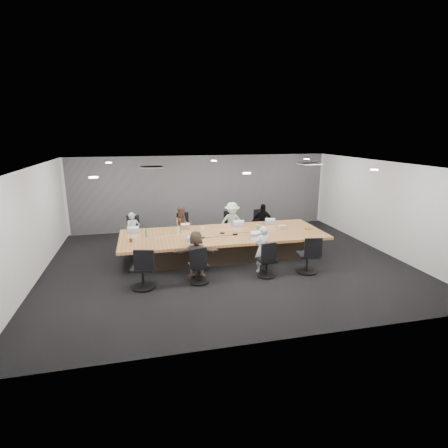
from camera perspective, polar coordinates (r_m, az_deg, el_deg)
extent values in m
cube|color=black|center=(10.14, 0.52, -6.31)|extent=(10.00, 8.00, 0.00)
cube|color=white|center=(9.51, 0.56, 9.65)|extent=(10.00, 8.00, 0.00)
cube|color=silver|center=(13.58, -3.48, 5.19)|extent=(10.00, 0.00, 2.80)
cube|color=silver|center=(6.09, 9.56, -7.06)|extent=(10.00, 0.00, 2.80)
cube|color=silver|center=(9.86, -28.98, -0.29)|extent=(0.00, 8.00, 2.80)
cube|color=silver|center=(11.92, 24.60, 2.54)|extent=(0.00, 8.00, 2.80)
cube|color=slate|center=(13.50, -3.43, 5.14)|extent=(9.80, 0.04, 2.80)
cube|color=#32271C|center=(10.49, -0.12, -3.67)|extent=(4.80, 1.40, 0.66)
cube|color=#BD7D45|center=(10.38, -0.13, -1.73)|extent=(6.00, 2.20, 0.08)
imported|color=#A0ADC4|center=(11.46, -14.59, -1.14)|extent=(0.48, 0.35, 1.20)
cube|color=#B2B2B7|center=(10.90, -14.68, -1.16)|extent=(0.38, 0.29, 0.02)
imported|color=brown|center=(11.51, -6.75, -0.38)|extent=(0.72, 0.60, 1.33)
cube|color=#8C6647|center=(10.96, -6.43, -0.68)|extent=(0.29, 0.20, 0.02)
imported|color=#B7CEB6|center=(11.79, 1.32, 0.23)|extent=(0.93, 0.57, 1.38)
cube|color=#B2B2B7|center=(11.26, 2.02, -0.17)|extent=(0.39, 0.30, 0.02)
imported|color=black|center=(12.11, 6.27, 0.29)|extent=(0.80, 0.44, 1.28)
cube|color=#B2B2B7|center=(11.58, 7.18, 0.15)|extent=(0.35, 0.26, 0.02)
imported|color=brown|center=(8.96, -4.52, -4.97)|extent=(1.20, 0.50, 1.26)
cube|color=#B2B2B7|center=(9.44, -5.05, -3.18)|extent=(0.30, 0.22, 0.02)
imported|color=silver|center=(9.37, 6.28, -4.09)|extent=(0.50, 0.36, 1.27)
cube|color=#B2B2B7|center=(9.83, 5.24, -2.45)|extent=(0.41, 0.33, 0.02)
cylinder|color=#51905A|center=(10.22, -12.60, -1.46)|extent=(0.08, 0.08, 0.23)
cylinder|color=#51905A|center=(10.34, 5.51, -0.86)|extent=(0.09, 0.09, 0.27)
cylinder|color=silver|center=(10.40, -7.53, -0.99)|extent=(0.07, 0.07, 0.21)
cylinder|color=white|center=(10.68, -3.60, -0.76)|extent=(0.12, 0.12, 0.11)
cylinder|color=white|center=(10.99, 5.52, -0.36)|extent=(0.10, 0.10, 0.11)
cylinder|color=brown|center=(9.87, -14.95, -2.55)|extent=(0.11, 0.11, 0.11)
cube|color=black|center=(9.91, -3.62, -2.23)|extent=(0.16, 0.12, 0.03)
cube|color=black|center=(10.34, -0.25, -1.49)|extent=(0.16, 0.14, 0.03)
cube|color=black|center=(10.18, 1.84, -1.69)|extent=(0.14, 0.04, 0.05)
cube|color=#C1B598|center=(10.90, 9.45, -0.55)|extent=(0.28, 0.21, 0.14)
cube|color=#C55915|center=(11.10, 13.52, -0.74)|extent=(0.20, 0.20, 0.04)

